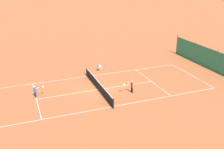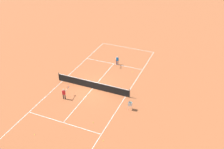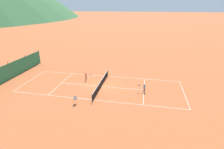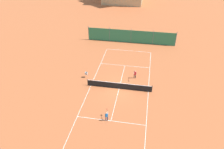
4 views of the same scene
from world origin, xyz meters
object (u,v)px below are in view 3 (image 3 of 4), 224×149
(tennis_ball_alley_right, at_px, (136,100))
(ball_hopper, at_px, (75,98))
(tennis_ball_by_net_left, at_px, (52,78))
(tennis_ball_far_corner, at_px, (34,83))
(tennis_ball_by_net_right, at_px, (41,96))
(player_far_baseline, at_px, (144,87))
(tennis_ball_near_corner, at_px, (57,84))
(tennis_ball_alley_left, at_px, (61,91))
(tennis_ball_service_box, at_px, (136,105))
(player_far_service, at_px, (86,75))
(tennis_net, at_px, (101,83))

(tennis_ball_alley_right, distance_m, ball_hopper, 7.68)
(tennis_ball_by_net_left, distance_m, tennis_ball_alley_right, 14.97)
(tennis_ball_far_corner, bearing_deg, tennis_ball_by_net_right, -135.18)
(tennis_ball_far_corner, xyz_separation_m, ball_hopper, (-4.32, -8.76, 0.62))
(player_far_baseline, height_order, ball_hopper, player_far_baseline)
(tennis_ball_near_corner, bearing_deg, tennis_ball_alley_left, -141.26)
(tennis_ball_far_corner, relative_size, tennis_ball_service_box, 1.00)
(tennis_ball_near_corner, xyz_separation_m, tennis_ball_alley_left, (-2.18, -1.75, 0.00))
(tennis_ball_by_net_right, bearing_deg, player_far_baseline, -73.15)
(tennis_ball_service_box, distance_m, tennis_ball_alley_left, 10.91)
(player_far_service, distance_m, tennis_ball_near_corner, 4.74)
(tennis_ball_by_net_right, bearing_deg, tennis_ball_service_box, -88.34)
(tennis_net, xyz_separation_m, tennis_ball_alley_right, (-3.06, -5.39, -0.47))
(tennis_ball_far_corner, distance_m, tennis_ball_service_box, 16.57)
(tennis_net, xyz_separation_m, tennis_ball_by_net_left, (1.53, 8.85, -0.47))
(tennis_net, relative_size, tennis_ball_by_net_right, 139.09)
(tennis_ball_far_corner, xyz_separation_m, tennis_ball_service_box, (-3.25, -16.25, 0.00))
(tennis_ball_far_corner, bearing_deg, tennis_ball_alley_right, -97.41)
(player_far_service, height_order, tennis_ball_alley_right, player_far_service)
(tennis_ball_far_corner, bearing_deg, tennis_ball_service_box, -101.32)
(player_far_baseline, xyz_separation_m, tennis_ball_far_corner, (-0.46, 17.06, -0.69))
(tennis_net, relative_size, tennis_ball_far_corner, 139.09)
(player_far_baseline, height_order, tennis_ball_service_box, player_far_baseline)
(player_far_baseline, height_order, tennis_ball_by_net_left, player_far_baseline)
(player_far_service, relative_size, tennis_ball_by_net_left, 19.99)
(tennis_ball_alley_left, bearing_deg, tennis_net, -62.89)
(tennis_net, height_order, player_far_baseline, player_far_baseline)
(tennis_ball_by_net_left, height_order, ball_hopper, ball_hopper)
(tennis_ball_alley_right, xyz_separation_m, tennis_ball_alley_left, (0.38, 10.64, 0.00))
(player_far_baseline, distance_m, tennis_ball_alley_left, 11.83)
(player_far_service, bearing_deg, tennis_ball_alley_left, 154.05)
(tennis_ball_service_box, bearing_deg, tennis_net, 52.74)
(tennis_ball_alley_right, relative_size, tennis_ball_alley_left, 1.00)
(tennis_net, height_order, tennis_ball_by_net_right, tennis_net)
(tennis_ball_by_net_left, relative_size, tennis_ball_service_box, 1.00)
(player_far_service, relative_size, tennis_ball_near_corner, 19.99)
(tennis_ball_by_net_right, bearing_deg, tennis_ball_far_corner, 44.82)
(tennis_ball_service_box, xyz_separation_m, tennis_ball_alley_left, (1.53, 10.80, 0.00))
(tennis_ball_by_net_right, height_order, tennis_ball_near_corner, same)
(player_far_service, bearing_deg, tennis_ball_far_corner, 110.67)
(player_far_service, bearing_deg, tennis_ball_by_net_left, 93.96)
(player_far_service, xyz_separation_m, tennis_ball_alley_left, (-4.62, 2.25, -0.73))
(player_far_baseline, xyz_separation_m, tennis_ball_alley_right, (-2.55, 0.97, -0.69))
(tennis_ball_far_corner, relative_size, tennis_ball_by_net_left, 1.00)
(player_far_baseline, bearing_deg, tennis_ball_by_net_left, 82.37)
(ball_hopper, bearing_deg, tennis_net, -20.05)
(tennis_net, bearing_deg, tennis_ball_alley_left, 117.11)
(player_far_service, height_order, player_far_baseline, player_far_service)
(tennis_ball_by_net_right, xyz_separation_m, tennis_ball_near_corner, (4.08, -0.10, 0.00))
(player_far_baseline, distance_m, tennis_ball_near_corner, 13.38)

